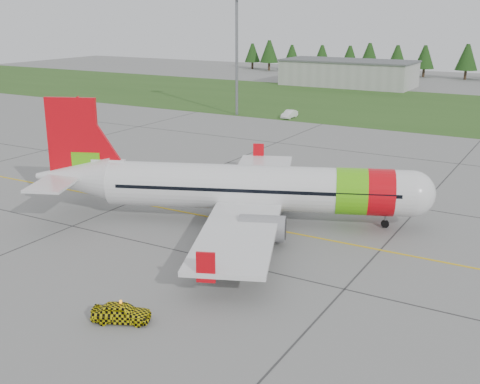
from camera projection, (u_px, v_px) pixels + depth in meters
The scene contains 8 objects.
ground at pixel (218, 260), 45.26m from camera, with size 320.00×320.00×0.00m, color gray.
aircraft at pixel (247, 188), 52.74m from camera, with size 33.90×32.20×10.77m.
follow_me_car at pixel (120, 295), 35.80m from camera, with size 1.44×1.22×3.58m, color yellow.
service_van at pixel (290, 106), 104.85m from camera, with size 1.47×1.39×4.21m, color white.
grass_strip at pixel (447, 110), 113.39m from camera, with size 320.00×50.00×0.03m, color #30561E.
taxi_guideline at pixel (267, 228), 51.91m from camera, with size 120.00×0.25×0.02m, color gold.
hangar_west at pixel (348, 74), 150.07m from camera, with size 32.00×14.00×6.00m, color #A8A8A3.
floodlight_mast at pixel (237, 58), 105.80m from camera, with size 0.50×0.50×20.00m, color slate.
Camera 1 is at (22.21, -35.52, 17.98)m, focal length 45.00 mm.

